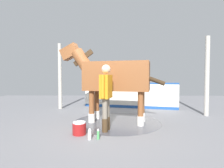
{
  "coord_description": "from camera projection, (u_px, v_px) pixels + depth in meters",
  "views": [
    {
      "loc": [
        5.12,
        0.1,
        1.38
      ],
      "look_at": [
        0.17,
        0.03,
        1.18
      ],
      "focal_mm": 28.53,
      "sensor_mm": 36.0,
      "label": 1
    }
  ],
  "objects": [
    {
      "name": "roof_post_far",
      "position": [
        207.0,
        76.0,
        6.29
      ],
      "size": [
        0.16,
        0.16,
        2.81
      ],
      "primitive_type": "cylinder",
      "color": "#B7B2A8",
      "rests_on": "ground"
    },
    {
      "name": "handler",
      "position": [
        106.0,
        93.0,
        4.53
      ],
      "size": [
        0.67,
        0.32,
        1.69
      ],
      "rotation": [
        0.0,
        0.0,
        1.35
      ],
      "color": "#47331E",
      "rests_on": "ground"
    },
    {
      "name": "ground_plane",
      "position": [
        111.0,
        125.0,
        5.17
      ],
      "size": [
        16.0,
        16.0,
        0.02
      ],
      "primitive_type": "cube",
      "color": "gray"
    },
    {
      "name": "horse",
      "position": [
        113.0,
        77.0,
        5.42
      ],
      "size": [
        1.28,
        3.25,
        2.46
      ],
      "rotation": [
        0.0,
        0.0,
        -1.8
      ],
      "color": "brown",
      "rests_on": "ground"
    },
    {
      "name": "wet_patch",
      "position": [
        117.0,
        122.0,
        5.44
      ],
      "size": [
        2.67,
        2.67,
        0.0
      ],
      "primitive_type": "cylinder",
      "color": "#4C4C54",
      "rests_on": "ground"
    },
    {
      "name": "roof_post_near",
      "position": [
        60.0,
        76.0,
        7.7
      ],
      "size": [
        0.16,
        0.16,
        2.81
      ],
      "primitive_type": "cylinder",
      "color": "#B7B2A8",
      "rests_on": "ground"
    },
    {
      "name": "barrier_wall",
      "position": [
        129.0,
        96.0,
        7.88
      ],
      "size": [
        1.04,
        4.07,
        1.13
      ],
      "color": "silver",
      "rests_on": "ground"
    },
    {
      "name": "bottle_spray",
      "position": [
        98.0,
        135.0,
        3.93
      ],
      "size": [
        0.06,
        0.06,
        0.23
      ],
      "color": "#4CA559",
      "rests_on": "ground"
    },
    {
      "name": "wash_bucket",
      "position": [
        79.0,
        128.0,
        4.26
      ],
      "size": [
        0.33,
        0.33,
        0.3
      ],
      "color": "maroon",
      "rests_on": "ground"
    },
    {
      "name": "bottle_shampoo",
      "position": [
        90.0,
        135.0,
        3.91
      ],
      "size": [
        0.08,
        0.08,
        0.24
      ],
      "color": "white",
      "rests_on": "ground"
    }
  ]
}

